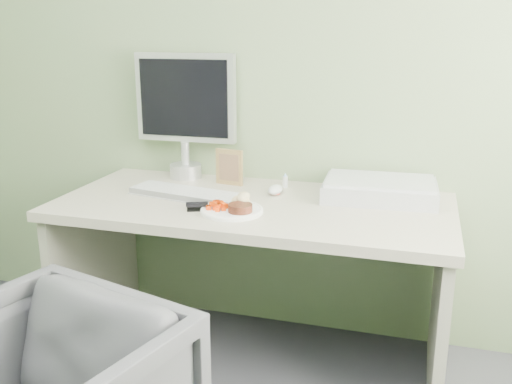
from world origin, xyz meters
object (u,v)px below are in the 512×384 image
(scanner, at_px, (380,190))
(monitor, at_px, (185,108))
(desk, at_px, (253,244))
(plate, at_px, (232,211))

(scanner, relative_size, monitor, 0.80)
(scanner, height_order, monitor, monitor)
(desk, distance_m, plate, 0.25)
(scanner, bearing_deg, plate, -149.37)
(monitor, bearing_deg, desk, -37.40)
(desk, height_order, monitor, monitor)
(scanner, bearing_deg, desk, -161.18)
(desk, bearing_deg, plate, -103.62)
(desk, relative_size, monitor, 2.78)
(plate, height_order, monitor, monitor)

